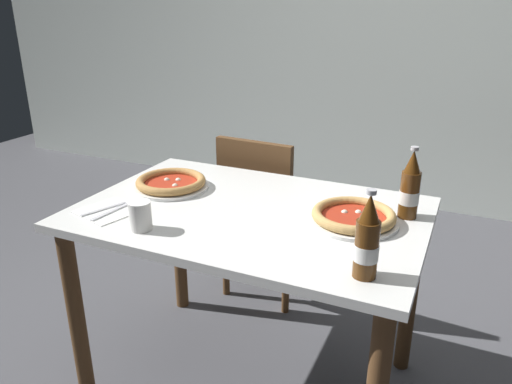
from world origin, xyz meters
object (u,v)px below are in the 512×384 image
at_px(pizza_marinara_far, 171,183).
at_px(dining_table_main, 250,239).
at_px(chair_behind_table, 264,209).
at_px(paper_cup, 140,216).
at_px(beer_bottle_center, 367,241).
at_px(napkin_with_cutlery, 108,211).
at_px(pizza_margherita_near, 353,217).
at_px(beer_bottle_left, 410,188).

bearing_deg(pizza_marinara_far, dining_table_main, -10.42).
height_order(chair_behind_table, paper_cup, chair_behind_table).
relative_size(beer_bottle_center, napkin_with_cutlery, 1.11).
xyz_separation_m(dining_table_main, pizza_margherita_near, (0.36, 0.05, 0.14)).
height_order(dining_table_main, pizza_margherita_near, pizza_margherita_near).
height_order(beer_bottle_left, napkin_with_cutlery, beer_bottle_left).
relative_size(dining_table_main, chair_behind_table, 1.41).
bearing_deg(paper_cup, pizza_marinara_far, 108.93).
bearing_deg(dining_table_main, beer_bottle_left, 18.21).
height_order(beer_bottle_center, napkin_with_cutlery, beer_bottle_center).
distance_m(chair_behind_table, napkin_with_cutlery, 0.90).
relative_size(chair_behind_table, pizza_margherita_near, 2.85).
xyz_separation_m(pizza_margherita_near, beer_bottle_left, (0.15, 0.12, 0.08)).
relative_size(pizza_marinara_far, beer_bottle_left, 1.18).
xyz_separation_m(beer_bottle_left, napkin_with_cutlery, (-0.95, -0.39, -0.10)).
distance_m(beer_bottle_left, paper_cup, 0.89).
bearing_deg(pizza_marinara_far, beer_bottle_left, 6.39).
bearing_deg(chair_behind_table, beer_bottle_center, 131.06).
bearing_deg(dining_table_main, chair_behind_table, 108.90).
bearing_deg(beer_bottle_left, paper_cup, -149.15).
relative_size(dining_table_main, beer_bottle_left, 4.86).
bearing_deg(napkin_with_cutlery, beer_bottle_left, 22.01).
bearing_deg(pizza_margherita_near, paper_cup, -151.27).
xyz_separation_m(dining_table_main, paper_cup, (-0.25, -0.29, 0.16)).
bearing_deg(paper_cup, pizza_margherita_near, 28.73).
height_order(dining_table_main, napkin_with_cutlery, napkin_with_cutlery).
relative_size(chair_behind_table, beer_bottle_center, 3.44).
height_order(dining_table_main, chair_behind_table, chair_behind_table).
bearing_deg(chair_behind_table, napkin_with_cutlery, 78.03).
bearing_deg(napkin_with_cutlery, dining_table_main, 26.13).
bearing_deg(pizza_margherita_near, dining_table_main, -172.66).
bearing_deg(napkin_with_cutlery, beer_bottle_center, -3.83).
bearing_deg(napkin_with_cutlery, pizza_marinara_far, 76.32).
bearing_deg(paper_cup, beer_bottle_left, 30.85).
relative_size(pizza_marinara_far, paper_cup, 3.07).
bearing_deg(pizza_marinara_far, beer_bottle_center, -22.46).
bearing_deg(beer_bottle_center, beer_bottle_left, 84.36).
relative_size(dining_table_main, beer_bottle_center, 4.86).
relative_size(chair_behind_table, beer_bottle_left, 3.44).
xyz_separation_m(beer_bottle_center, paper_cup, (-0.72, -0.01, -0.06)).
distance_m(beer_bottle_left, napkin_with_cutlery, 1.03).
relative_size(beer_bottle_left, paper_cup, 2.60).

